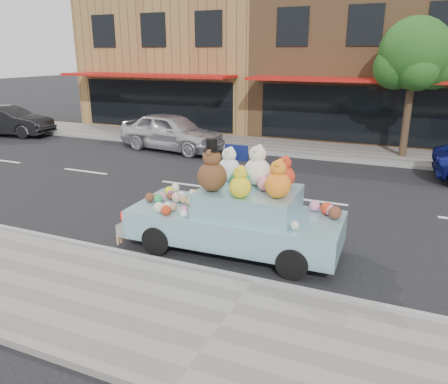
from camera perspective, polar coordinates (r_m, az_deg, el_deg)
The scene contains 11 objects.
ground at distance 12.38m, azimuth 11.78°, elevation -1.18°, with size 120.00×120.00×0.00m, color black.
near_sidewalk at distance 6.72m, azimuth -0.54°, elevation -17.39°, with size 60.00×3.00×0.12m, color gray.
far_sidewalk at distance 18.57m, azimuth 16.04°, elevation 4.99°, with size 60.00×3.00×0.12m, color gray.
near_kerb at distance 7.90m, azimuth 3.97°, elevation -11.58°, with size 60.00×0.12×0.13m, color gray.
far_kerb at distance 17.12m, azimuth 15.33°, elevation 4.02°, with size 60.00×0.12×0.13m, color gray.
storefront_left at distance 26.50m, azimuth -4.27°, elevation 17.04°, with size 10.00×9.80×7.30m.
storefront_mid at distance 23.60m, azimuth 18.75°, elevation 16.12°, with size 10.00×9.80×7.30m.
street_tree at distance 18.08m, azimuth 23.67°, elevation 15.55°, with size 3.00×2.70×5.22m.
car_silver at distance 18.58m, azimuth -6.86°, elevation 7.82°, with size 1.84×4.58×1.56m, color silver.
car_dark at distance 24.31m, azimuth -26.36°, elevation 8.30°, with size 1.52×4.36×1.44m, color black.
art_car at distance 8.91m, azimuth 1.65°, elevation -2.74°, with size 4.54×1.91×2.39m.
Camera 1 is at (2.24, -11.52, 3.92)m, focal length 35.00 mm.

